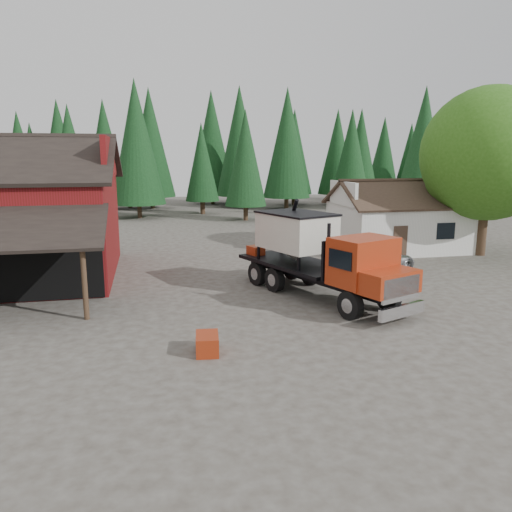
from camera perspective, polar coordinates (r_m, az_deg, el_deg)
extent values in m
plane|color=#403A32|center=(18.24, -1.58, -8.10)|extent=(120.00, 120.00, 0.00)
cube|color=maroon|center=(26.97, -16.44, 10.74)|extent=(0.25, 7.00, 2.00)
cylinder|color=#382619|center=(19.73, -19.00, -2.98)|extent=(0.20, 0.20, 2.80)
cube|color=silver|center=(34.30, 16.02, 3.25)|extent=(8.00, 6.00, 3.00)
cube|color=#38281E|center=(32.77, 17.48, 6.77)|extent=(8.60, 3.42, 1.80)
cube|color=#38281E|center=(35.40, 15.08, 7.20)|extent=(8.60, 3.42, 1.80)
cube|color=silver|center=(32.37, 9.94, 7.07)|extent=(0.20, 4.20, 1.50)
cube|color=silver|center=(36.14, 21.86, 6.86)|extent=(0.20, 4.20, 1.50)
cube|color=#38281E|center=(31.04, 16.14, 1.49)|extent=(0.90, 0.06, 2.00)
cube|color=black|center=(32.48, 20.87, 2.69)|extent=(1.20, 0.06, 1.00)
cylinder|color=#382619|center=(33.92, 24.41, 2.76)|extent=(0.60, 0.60, 3.20)
sphere|color=#2B5E15|center=(33.62, 25.05, 10.52)|extent=(8.00, 8.00, 8.00)
sphere|color=#2B5E15|center=(33.59, 22.40, 8.68)|extent=(4.40, 4.40, 4.40)
sphere|color=#2B5E15|center=(33.62, 27.12, 8.81)|extent=(4.80, 4.80, 4.80)
cylinder|color=#382619|center=(48.09, -1.18, 5.05)|extent=(0.44, 0.44, 1.60)
cone|color=black|center=(47.80, -1.21, 11.14)|extent=(3.96, 3.96, 9.00)
cylinder|color=#382619|center=(50.02, 18.11, 4.74)|extent=(0.44, 0.44, 1.60)
cone|color=black|center=(49.75, 18.55, 11.73)|extent=(4.84, 4.84, 11.00)
cylinder|color=#382619|center=(51.19, -13.16, 5.14)|extent=(0.44, 0.44, 1.60)
cone|color=black|center=(50.94, -13.50, 12.54)|extent=(5.28, 5.28, 12.00)
cylinder|color=black|center=(19.21, 10.73, -5.55)|extent=(0.74, 1.16, 1.10)
cylinder|color=black|center=(20.71, 14.89, -4.50)|extent=(0.74, 1.16, 1.10)
cylinder|color=black|center=(22.74, 2.16, -2.71)|extent=(0.74, 1.16, 1.10)
cylinder|color=black|center=(24.01, 6.22, -2.01)|extent=(0.74, 1.16, 1.10)
cylinder|color=black|center=(23.85, 0.16, -2.03)|extent=(0.74, 1.16, 1.10)
cylinder|color=black|center=(25.07, 4.14, -1.40)|extent=(0.74, 1.16, 1.10)
cube|color=black|center=(22.07, 6.84, -2.15)|extent=(4.25, 8.42, 0.40)
cube|color=silver|center=(18.97, 16.33, -6.04)|extent=(2.21, 1.03, 0.45)
cube|color=silver|center=(18.82, 16.23, -3.63)|extent=(1.81, 0.81, 0.90)
cube|color=#9B2C10|center=(19.15, 14.87, -2.83)|extent=(2.58, 2.05, 0.85)
cube|color=#9B2C10|center=(19.88, 12.13, -0.56)|extent=(2.87, 2.48, 1.86)
cube|color=black|center=(19.29, 13.88, -0.09)|extent=(1.99, 0.86, 0.90)
cylinder|color=black|center=(19.72, 8.28, 1.12)|extent=(0.18, 0.18, 1.81)
cube|color=black|center=(20.58, 10.11, -0.22)|extent=(2.33, 1.03, 1.61)
cube|color=black|center=(23.06, 4.58, -0.82)|extent=(4.55, 6.36, 0.16)
cube|color=beige|center=(22.79, 4.63, 2.83)|extent=(3.38, 3.93, 1.61)
cone|color=beige|center=(22.96, 4.59, 0.35)|extent=(2.87, 2.87, 0.70)
cube|color=black|center=(22.69, 4.67, 4.88)|extent=(3.51, 4.07, 0.08)
cylinder|color=black|center=(24.27, 3.66, 3.12)|extent=(0.45, 2.23, 3.06)
cube|color=#9B2C10|center=(24.55, -0.03, 0.63)|extent=(0.86, 0.97, 0.45)
cylinder|color=silver|center=(21.41, 12.88, -3.05)|extent=(0.90, 1.14, 0.56)
imported|color=#ABAEB2|center=(26.45, 13.00, -0.56)|extent=(5.90, 4.64, 1.49)
cube|color=maroon|center=(15.94, -5.59, -9.94)|extent=(0.81, 1.17, 0.60)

